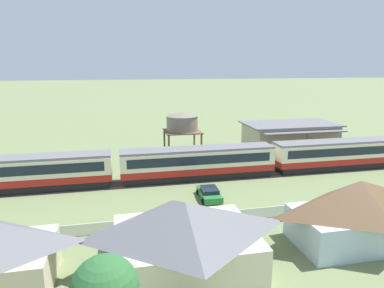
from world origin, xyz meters
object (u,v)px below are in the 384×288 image
(passenger_train, at_px, (200,161))
(cottage_grey_roof_3, at_px, (185,233))
(parked_car_green, at_px, (209,193))
(cottage_brown_roof, at_px, (358,211))
(station_building, at_px, (289,138))
(water_tower, at_px, (182,123))

(passenger_train, relative_size, cottage_grey_roof_3, 5.67)
(passenger_train, height_order, parked_car_green, passenger_train)
(cottage_grey_roof_3, bearing_deg, parked_car_green, 67.19)
(passenger_train, xyz_separation_m, cottage_brown_roof, (8.29, -17.84, 0.50))
(station_building, distance_m, cottage_grey_roof_3, 35.55)
(station_building, bearing_deg, passenger_train, -150.57)
(water_tower, distance_m, cottage_brown_roof, 28.49)
(passenger_train, distance_m, parked_car_green, 6.87)
(passenger_train, distance_m, cottage_brown_roof, 19.68)
(water_tower, xyz_separation_m, cottage_brown_roof, (8.80, -26.94, -2.86))
(cottage_brown_roof, bearing_deg, passenger_train, 114.92)
(passenger_train, xyz_separation_m, cottage_grey_roof_3, (-5.42, -18.10, 0.27))
(passenger_train, height_order, station_building, station_building)
(water_tower, height_order, parked_car_green, water_tower)
(passenger_train, xyz_separation_m, parked_car_green, (-0.61, -6.67, -1.57))
(water_tower, bearing_deg, parked_car_green, -90.36)
(station_building, bearing_deg, cottage_brown_roof, -107.50)
(station_building, relative_size, parked_car_green, 3.37)
(passenger_train, bearing_deg, cottage_grey_roof_3, -106.68)
(parked_car_green, bearing_deg, water_tower, 1.01)
(passenger_train, xyz_separation_m, water_tower, (-0.51, 9.10, 3.35))
(station_building, xyz_separation_m, cottage_brown_roof, (-8.64, -27.39, 0.27))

